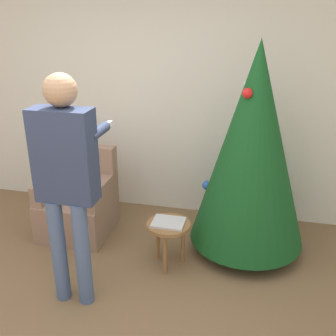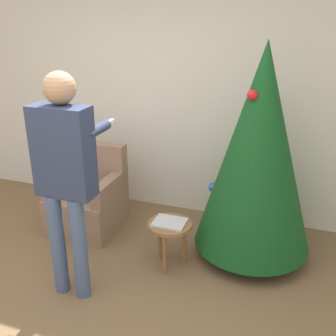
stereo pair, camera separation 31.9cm
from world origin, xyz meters
TOP-DOWN VIEW (x-y plane):
  - wall_back at (0.00, 2.23)m, footprint 8.00×0.06m
  - christmas_tree at (1.15, 1.52)m, footprint 1.08×1.08m
  - armchair at (-0.58, 1.49)m, footprint 0.68×0.68m
  - person_standing at (-0.16, 0.51)m, footprint 0.46×0.57m
  - side_stool at (0.48, 1.09)m, footprint 0.40×0.40m
  - laptop at (0.48, 1.09)m, footprint 0.29×0.23m

SIDE VIEW (x-z plane):
  - armchair at x=-0.58m, z-range -0.13..0.76m
  - side_stool at x=0.48m, z-range 0.15..0.58m
  - laptop at x=0.48m, z-range 0.43..0.45m
  - christmas_tree at x=1.15m, z-range 0.06..2.06m
  - person_standing at x=-0.16m, z-range 0.20..2.01m
  - wall_back at x=0.00m, z-range 0.00..2.70m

